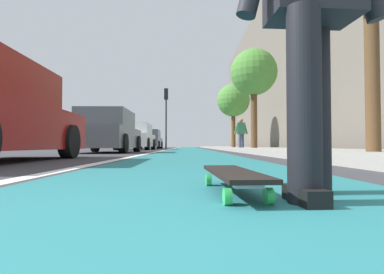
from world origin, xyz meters
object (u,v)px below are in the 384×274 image
(traffic_light, at_px, (166,107))
(parked_car_mid, at_px, (107,133))
(street_tree_far, at_px, (233,101))
(skateboard, at_px, (233,175))
(street_tree_mid, at_px, (254,73))
(pedestrian_distant, at_px, (241,132))
(parked_car_far, at_px, (136,137))
(parked_car_end, at_px, (149,140))

(traffic_light, bearing_deg, parked_car_mid, 173.97)
(traffic_light, height_order, street_tree_far, traffic_light)
(parked_car_mid, xyz_separation_m, street_tree_far, (9.17, -5.79, 2.49))
(skateboard, distance_m, parked_car_mid, 9.69)
(traffic_light, height_order, street_tree_mid, street_tree_mid)
(pedestrian_distant, bearing_deg, skateboard, 169.95)
(parked_car_mid, bearing_deg, traffic_light, -6.03)
(street_tree_mid, bearing_deg, traffic_light, 28.04)
(parked_car_far, xyz_separation_m, traffic_light, (4.80, -1.37, 2.33))
(parked_car_mid, distance_m, street_tree_far, 11.13)
(street_tree_far, distance_m, pedestrian_distant, 4.58)
(traffic_light, bearing_deg, parked_car_end, 42.11)
(skateboard, xyz_separation_m, parked_car_far, (15.90, 3.20, 0.62))
(parked_car_mid, bearing_deg, pedestrian_distant, -47.21)
(skateboard, bearing_deg, street_tree_far, -8.49)
(street_tree_mid, distance_m, street_tree_far, 6.24)
(skateboard, xyz_separation_m, street_tree_far, (18.35, -2.74, 3.09))
(street_tree_mid, bearing_deg, street_tree_far, 0.00)
(parked_car_far, xyz_separation_m, parked_car_end, (6.40, 0.08, -0.02))
(skateboard, height_order, pedestrian_distant, pedestrian_distant)
(parked_car_far, relative_size, traffic_light, 0.97)
(parked_car_end, distance_m, traffic_light, 3.19)
(skateboard, xyz_separation_m, street_tree_mid, (12.11, -2.74, 3.42))
(skateboard, bearing_deg, parked_car_mid, 18.39)
(parked_car_mid, relative_size, street_tree_far, 0.94)
(skateboard, height_order, parked_car_end, parked_car_end)
(parked_car_far, height_order, street_tree_mid, street_tree_mid)
(skateboard, bearing_deg, parked_car_end, 8.36)
(parked_car_far, bearing_deg, skateboard, -168.62)
(parked_car_mid, bearing_deg, parked_car_far, 1.28)
(traffic_light, xyz_separation_m, street_tree_far, (-2.35, -4.57, 0.14))
(parked_car_far, relative_size, pedestrian_distant, 2.57)
(parked_car_mid, distance_m, pedestrian_distant, 7.63)
(skateboard, bearing_deg, pedestrian_distant, -10.05)
(skateboard, relative_size, parked_car_far, 0.20)
(street_tree_mid, distance_m, pedestrian_distant, 3.40)
(parked_car_mid, height_order, traffic_light, traffic_light)
(skateboard, relative_size, street_tree_mid, 0.18)
(parked_car_far, height_order, street_tree_far, street_tree_far)
(pedestrian_distant, bearing_deg, street_tree_far, -2.80)
(parked_car_end, bearing_deg, parked_car_far, -179.31)
(skateboard, height_order, street_tree_mid, street_tree_mid)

